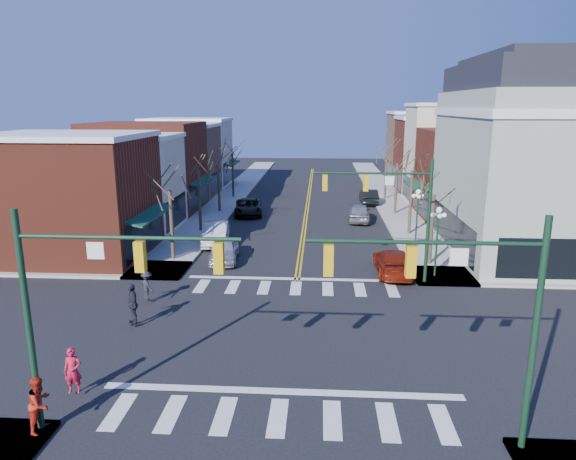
% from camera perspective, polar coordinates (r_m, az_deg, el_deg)
% --- Properties ---
extents(ground, '(160.00, 160.00, 0.00)m').
position_cam_1_polar(ground, '(23.47, 0.13, -11.69)').
color(ground, black).
rests_on(ground, ground).
extents(sidewalk_left, '(3.50, 70.00, 0.15)m').
position_cam_1_polar(sidewalk_left, '(43.53, -9.81, 0.21)').
color(sidewalk_left, '#9E9B93').
rests_on(sidewalk_left, ground).
extents(sidewalk_right, '(3.50, 70.00, 0.15)m').
position_cam_1_polar(sidewalk_right, '(43.01, 13.51, -0.13)').
color(sidewalk_right, '#9E9B93').
rests_on(sidewalk_right, ground).
extents(bldg_left_brick_a, '(10.00, 8.50, 8.00)m').
position_cam_1_polar(bldg_left_brick_a, '(37.45, -23.11, 3.26)').
color(bldg_left_brick_a, maroon).
rests_on(bldg_left_brick_a, ground).
extents(bldg_left_stucco_a, '(10.00, 7.00, 7.50)m').
position_cam_1_polar(bldg_left_stucco_a, '(44.45, -18.68, 4.79)').
color(bldg_left_stucco_a, beige).
rests_on(bldg_left_stucco_a, ground).
extents(bldg_left_brick_b, '(10.00, 9.00, 8.50)m').
position_cam_1_polar(bldg_left_brick_b, '(51.81, -15.42, 6.74)').
color(bldg_left_brick_b, maroon).
rests_on(bldg_left_brick_b, ground).
extents(bldg_left_tan, '(10.00, 7.50, 7.80)m').
position_cam_1_polar(bldg_left_tan, '(59.66, -12.85, 7.40)').
color(bldg_left_tan, '#856049').
rests_on(bldg_left_tan, ground).
extents(bldg_left_stucco_b, '(10.00, 8.00, 8.20)m').
position_cam_1_polar(bldg_left_stucco_b, '(67.08, -11.00, 8.32)').
color(bldg_left_stucco_b, beige).
rests_on(bldg_left_stucco_b, ground).
extents(bldg_right_brick_a, '(10.00, 8.50, 8.00)m').
position_cam_1_polar(bldg_right_brick_a, '(49.40, 20.42, 5.77)').
color(bldg_right_brick_a, maroon).
rests_on(bldg_right_brick_a, ground).
extents(bldg_right_stucco, '(10.00, 7.00, 10.00)m').
position_cam_1_polar(bldg_right_stucco, '(56.71, 18.30, 7.87)').
color(bldg_right_stucco, beige).
rests_on(bldg_right_stucco, ground).
extents(bldg_right_brick_b, '(10.00, 8.00, 8.50)m').
position_cam_1_polar(bldg_right_brick_b, '(64.04, 16.59, 7.90)').
color(bldg_right_brick_b, maroon).
rests_on(bldg_right_brick_b, ground).
extents(bldg_right_tan, '(10.00, 8.00, 9.00)m').
position_cam_1_polar(bldg_right_tan, '(71.81, 15.21, 8.76)').
color(bldg_right_tan, '#856049').
rests_on(bldg_right_tan, ground).
extents(victorian_corner, '(12.25, 14.25, 13.30)m').
position_cam_1_polar(victorian_corner, '(38.93, 26.84, 7.21)').
color(victorian_corner, '#9AA68F').
rests_on(victorian_corner, ground).
extents(traffic_mast_near_left, '(6.60, 0.28, 7.20)m').
position_cam_1_polar(traffic_mast_near_left, '(16.27, -21.59, -6.49)').
color(traffic_mast_near_left, '#14331E').
rests_on(traffic_mast_near_left, ground).
extents(traffic_mast_near_right, '(6.60, 0.28, 7.20)m').
position_cam_1_polar(traffic_mast_near_right, '(15.37, 19.63, -7.50)').
color(traffic_mast_near_right, '#14331E').
rests_on(traffic_mast_near_right, ground).
extents(traffic_mast_far_right, '(6.60, 0.28, 7.20)m').
position_cam_1_polar(traffic_mast_far_right, '(29.38, 11.91, 2.89)').
color(traffic_mast_far_right, '#14331E').
rests_on(traffic_mast_far_right, ground).
extents(lamppost_corner, '(0.36, 0.36, 4.33)m').
position_cam_1_polar(lamppost_corner, '(31.28, 16.29, 0.01)').
color(lamppost_corner, '#14331E').
rests_on(lamppost_corner, ground).
extents(lamppost_midblock, '(0.36, 0.36, 4.33)m').
position_cam_1_polar(lamppost_midblock, '(37.50, 14.19, 2.35)').
color(lamppost_midblock, '#14331E').
rests_on(lamppost_midblock, ground).
extents(tree_left_a, '(0.24, 0.24, 4.76)m').
position_cam_1_polar(tree_left_a, '(34.46, -12.80, 0.46)').
color(tree_left_a, '#382B21').
rests_on(tree_left_a, ground).
extents(tree_left_b, '(0.24, 0.24, 5.04)m').
position_cam_1_polar(tree_left_b, '(42.00, -9.79, 3.13)').
color(tree_left_b, '#382B21').
rests_on(tree_left_b, ground).
extents(tree_left_c, '(0.24, 0.24, 4.55)m').
position_cam_1_polar(tree_left_c, '(49.75, -7.68, 4.55)').
color(tree_left_c, '#382B21').
rests_on(tree_left_c, ground).
extents(tree_left_d, '(0.24, 0.24, 4.90)m').
position_cam_1_polar(tree_left_d, '(57.50, -6.14, 5.99)').
color(tree_left_d, '#382B21').
rests_on(tree_left_d, ground).
extents(tree_right_a, '(0.24, 0.24, 4.62)m').
position_cam_1_polar(tree_right_a, '(33.84, 15.65, -0.07)').
color(tree_right_a, '#382B21').
rests_on(tree_right_a, ground).
extents(tree_right_b, '(0.24, 0.24, 5.18)m').
position_cam_1_polar(tree_right_b, '(41.47, 13.45, 2.92)').
color(tree_right_b, '#382B21').
rests_on(tree_right_b, ground).
extents(tree_right_c, '(0.24, 0.24, 4.83)m').
position_cam_1_polar(tree_right_c, '(49.29, 11.91, 4.45)').
color(tree_right_c, '#382B21').
rests_on(tree_right_c, ground).
extents(tree_right_d, '(0.24, 0.24, 4.97)m').
position_cam_1_polar(tree_right_d, '(57.12, 10.80, 5.81)').
color(tree_right_d, '#382B21').
rests_on(tree_right_d, ground).
extents(car_left_near, '(2.22, 4.62, 1.52)m').
position_cam_1_polar(car_left_near, '(34.21, -7.13, -2.20)').
color(car_left_near, silver).
rests_on(car_left_near, ground).
extents(car_left_mid, '(2.27, 5.08, 1.62)m').
position_cam_1_polar(car_left_mid, '(38.43, -8.03, -0.39)').
color(car_left_mid, silver).
rests_on(car_left_mid, ground).
extents(car_left_far, '(3.11, 5.62, 1.49)m').
position_cam_1_polar(car_left_far, '(48.48, -4.42, 2.55)').
color(car_left_far, black).
rests_on(car_left_far, ground).
extents(car_right_near, '(2.16, 5.22, 1.51)m').
position_cam_1_polar(car_right_near, '(32.02, 11.62, -3.50)').
color(car_right_near, maroon).
rests_on(car_right_near, ground).
extents(car_right_mid, '(2.30, 4.90, 1.62)m').
position_cam_1_polar(car_right_mid, '(46.02, 7.93, 1.95)').
color(car_right_mid, '#A4A4A8').
rests_on(car_right_mid, ground).
extents(car_right_far, '(1.72, 4.72, 1.55)m').
position_cam_1_polar(car_right_far, '(54.55, 8.97, 3.70)').
color(car_right_far, black).
rests_on(car_right_far, ground).
extents(pedestrian_red_a, '(0.67, 0.51, 1.68)m').
position_cam_1_polar(pedestrian_red_a, '(20.15, -22.79, -14.20)').
color(pedestrian_red_a, red).
rests_on(pedestrian_red_a, sidewalk_left).
extents(pedestrian_red_b, '(0.74, 0.92, 1.80)m').
position_cam_1_polar(pedestrian_red_b, '(18.48, -25.84, -16.96)').
color(pedestrian_red_b, '#B02112').
rests_on(pedestrian_red_b, sidewalk_left).
extents(pedestrian_dark_a, '(1.00, 1.22, 1.95)m').
position_cam_1_polar(pedestrian_dark_a, '(25.01, -16.89, -7.86)').
color(pedestrian_dark_a, black).
rests_on(pedestrian_dark_a, sidewalk_left).
extents(pedestrian_dark_b, '(1.15, 1.11, 1.57)m').
position_cam_1_polar(pedestrian_dark_b, '(27.78, -15.39, -6.00)').
color(pedestrian_dark_b, black).
rests_on(pedestrian_dark_b, sidewalk_left).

